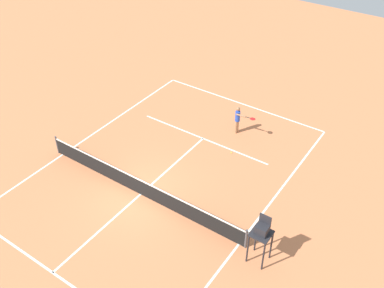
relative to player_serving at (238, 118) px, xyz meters
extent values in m
plane|color=#D37A4C|center=(1.30, 7.12, -1.01)|extent=(60.00, 60.00, 0.00)
cube|color=white|center=(1.30, -2.89, -1.00)|extent=(10.90, 0.10, 0.01)
cube|color=white|center=(-4.15, 7.12, -1.00)|extent=(0.10, 20.01, 0.01)
cube|color=white|center=(6.75, 7.12, -1.00)|extent=(0.10, 20.01, 0.01)
cube|color=white|center=(1.30, 1.62, -1.00)|extent=(8.18, 0.10, 0.01)
cube|color=white|center=(1.30, 12.62, -1.00)|extent=(8.18, 0.10, 0.01)
cube|color=white|center=(1.30, 7.12, -1.00)|extent=(0.10, 11.01, 0.01)
cylinder|color=#4C4C51|center=(-4.45, 7.12, -0.47)|extent=(0.10, 0.10, 1.07)
cylinder|color=#4C4C51|center=(7.05, 7.12, -0.47)|extent=(0.10, 0.10, 1.07)
cube|color=black|center=(1.30, 7.12, -0.55)|extent=(11.50, 0.03, 0.91)
cube|color=white|center=(1.30, 7.12, -0.08)|extent=(11.50, 0.04, 0.06)
cylinder|color=#9E704C|center=(0.06, -0.10, -0.61)|extent=(0.12, 0.12, 0.79)
cylinder|color=#9E704C|center=(0.04, 0.10, -0.61)|extent=(0.12, 0.12, 0.79)
cylinder|color=#2647B7|center=(0.05, 0.00, 0.09)|extent=(0.28, 0.28, 0.62)
sphere|color=#9E704C|center=(0.05, 0.00, 0.57)|extent=(0.22, 0.22, 0.22)
cylinder|color=#9E704C|center=(0.07, -0.19, 0.12)|extent=(0.09, 0.09, 0.55)
cylinder|color=#9E704C|center=(-0.24, 0.16, 0.33)|extent=(0.55, 0.14, 0.09)
cylinder|color=black|center=(-0.64, 0.12, 0.33)|extent=(0.26, 0.06, 0.04)
ellipsoid|color=red|center=(-0.93, 0.09, 0.33)|extent=(0.35, 0.31, 0.04)
sphere|color=#CCE033|center=(-0.70, 1.87, -0.97)|extent=(0.07, 0.07, 0.07)
cylinder|color=#232328|center=(-5.53, 7.72, -0.23)|extent=(0.07, 0.07, 1.55)
cylinder|color=#232328|center=(-4.83, 7.72, -0.23)|extent=(0.07, 0.07, 1.55)
cylinder|color=#232328|center=(-5.53, 7.02, -0.23)|extent=(0.07, 0.07, 1.55)
cylinder|color=#232328|center=(-4.83, 7.02, -0.23)|extent=(0.07, 0.07, 1.55)
cube|color=#232328|center=(-5.18, 7.37, 0.57)|extent=(0.80, 0.80, 0.06)
cube|color=#232328|center=(-5.18, 7.37, 0.80)|extent=(0.50, 0.44, 0.40)
cube|color=#232328|center=(-5.18, 7.17, 1.15)|extent=(0.50, 0.06, 0.50)
camera|label=1|loc=(-9.47, 18.44, 13.73)|focal=41.02mm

